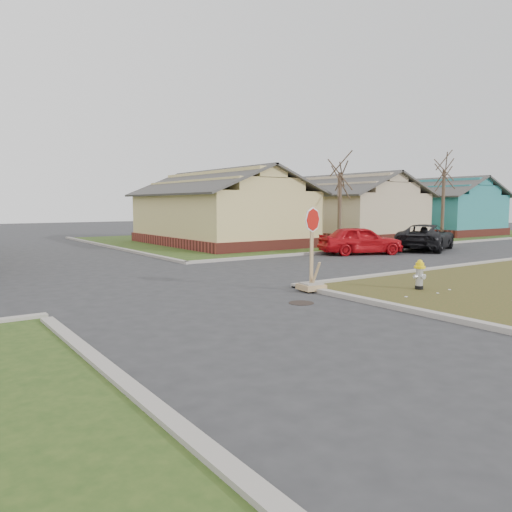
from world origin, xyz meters
TOP-DOWN VIEW (x-y plane):
  - ground at (0.00, 0.00)m, footprint 120.00×120.00m
  - verge_far_right at (22.00, 18.00)m, footprint 37.00×19.00m
  - curbs at (0.00, 5.00)m, footprint 80.00×40.00m
  - manhole at (2.20, -0.50)m, footprint 0.64×0.64m
  - side_house_yellow at (10.00, 16.50)m, footprint 7.60×11.60m
  - side_house_tan at (20.00, 16.50)m, footprint 7.60×11.60m
  - side_house_teal at (30.00, 16.50)m, footprint 7.60×11.60m
  - tree_mid_right at (14.00, 10.20)m, footprint 0.22×0.22m
  - tree_far_right at (24.00, 10.50)m, footprint 0.22×0.22m
  - fire_hydrant at (6.16, -1.09)m, footprint 0.32×0.32m
  - stop_sign at (3.55, 0.65)m, footprint 0.67×0.66m
  - red_sedan at (12.61, 7.28)m, footprint 4.48×3.12m
  - dark_pickup at (17.28, 6.87)m, footprint 5.57×4.21m

SIDE VIEW (x-z plane):
  - ground at x=0.00m, z-range 0.00..0.00m
  - curbs at x=0.00m, z-range -0.06..0.06m
  - manhole at x=2.20m, z-range 0.00..0.01m
  - verge_far_right at x=22.00m, z-range 0.00..0.05m
  - fire_hydrant at x=6.16m, z-range 0.09..0.96m
  - stop_sign at x=3.55m, z-range -0.63..1.75m
  - dark_pickup at x=17.28m, z-range 0.00..1.41m
  - red_sedan at x=12.61m, z-range 0.00..1.42m
  - tree_mid_right at x=14.00m, z-range 0.05..4.25m
  - side_house_yellow at x=10.00m, z-range -0.16..4.54m
  - side_house_tan at x=20.00m, z-range -0.16..4.54m
  - side_house_teal at x=30.00m, z-range -0.16..4.54m
  - tree_far_right at x=24.00m, z-range 0.05..4.81m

